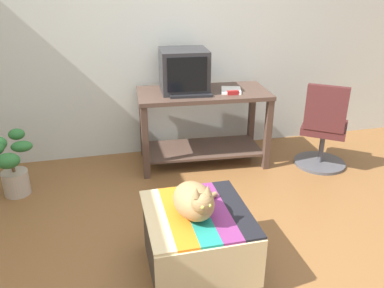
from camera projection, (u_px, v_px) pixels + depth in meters
ground_plane at (213, 268)px, 2.64m from camera, size 14.00×14.00×0.00m
back_wall at (159, 31)px, 3.94m from camera, size 8.00×0.10×2.60m
desk at (203, 115)px, 3.93m from camera, size 1.33×0.70×0.77m
tv_monitor at (184, 71)px, 3.77m from camera, size 0.48×0.46×0.41m
keyboard at (191, 95)px, 3.68m from camera, size 0.41×0.19×0.02m
book at (231, 90)px, 3.83m from camera, size 0.25×0.29×0.02m
ottoman_with_blanket at (197, 241)px, 2.54m from camera, size 0.66×0.70×0.45m
cat at (195, 201)px, 2.36m from camera, size 0.35×0.39×0.27m
potted_plant at (11, 165)px, 3.39m from camera, size 0.39×0.40×0.58m
office_chair at (323, 132)px, 3.87m from camera, size 0.59×0.59×0.89m
stapler at (233, 93)px, 3.72m from camera, size 0.11×0.05×0.04m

